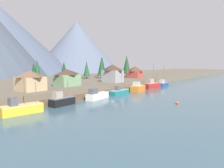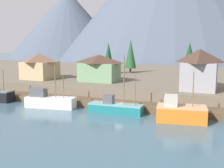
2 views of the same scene
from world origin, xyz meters
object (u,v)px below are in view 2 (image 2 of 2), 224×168
Objects in this scene: house_green at (99,68)px; house_grey at (200,69)px; conifer_back_right at (131,54)px; conifer_centre at (189,56)px; fishing_boat_teal at (115,107)px; conifer_back_left at (109,56)px; fishing_boat_white at (49,101)px; fishing_boat_orange at (180,112)px; house_tan at (40,66)px.

house_grey is at bearing -8.60° from house_green.
conifer_centre is (14.90, 2.56, -0.46)m from conifer_back_right.
conifer_back_left is at bearing 112.98° from fishing_boat_teal.
fishing_boat_white is 29.46m from conifer_back_left.
conifer_back_left is (-1.65, 28.79, 6.01)m from fishing_boat_white.
house_grey is (22.26, 12.06, 4.94)m from fishing_boat_white.
conifer_back_right reaches higher than house_green.
house_green is at bearing 131.95° from fishing_boat_orange.
conifer_back_right is at bearing 76.82° from fishing_boat_white.
conifer_back_right reaches higher than conifer_centre.
fishing_boat_white is at bearing -178.74° from fishing_boat_teal.
house_tan is (-33.06, 14.29, 4.12)m from fishing_boat_orange.
fishing_boat_teal reaches higher than house_tan.
fishing_boat_teal reaches higher than house_green.
fishing_boat_orange is at bearing -9.32° from fishing_boat_white.
house_green is 14.26m from conifer_back_left.
fishing_boat_teal is at bearing -75.25° from conifer_back_right.
fishing_boat_orange is 36.92m from conifer_centre.
fishing_boat_orange is 37.39m from conifer_back_left.
fishing_boat_teal reaches higher than fishing_boat_orange.
fishing_boat_teal is 1.18× the size of house_grey.
conifer_back_left reaches higher than house_green.
fishing_boat_white is 0.98× the size of fishing_boat_teal.
house_grey is at bearing 19.94° from fishing_boat_white.
house_grey is 29.20m from conifer_back_left.
fishing_boat_white is at bearing -86.72° from conifer_back_left.
conifer_back_left is 0.98× the size of conifer_centre.
house_green is at bearing -74.96° from conifer_back_left.
house_tan is at bearing -124.88° from conifer_back_left.
house_tan is 14.03m from house_green.
conifer_back_left reaches higher than fishing_boat_white.
fishing_boat_white is 11.39m from fishing_boat_teal.
conifer_back_right is (-8.64, 32.82, 6.70)m from fishing_boat_teal.
house_tan is at bearing -175.37° from house_green.
house_grey is at bearing -47.57° from conifer_back_right.
house_tan is 0.79× the size of conifer_back_right.
house_green is at bearing -126.80° from conifer_centre.
house_tan is (-23.34, 13.38, 4.53)m from fishing_boat_teal.
house_green is at bearing 4.63° from house_tan.
conifer_back_right is at bearing 52.91° from house_tan.
house_grey is at bearing 44.62° from fishing_boat_teal.
conifer_back_right is 15.12m from conifer_centre.
fishing_boat_white is at bearing 170.09° from fishing_boat_orange.
house_tan reaches higher than fishing_boat_white.
fishing_boat_orange is at bearing -84.54° from conifer_centre.
fishing_boat_teal is 9.78m from fishing_boat_orange.
fishing_boat_orange is at bearing -95.39° from house_grey.
house_grey reaches higher than fishing_boat_white.
fishing_boat_white is 1.05× the size of house_green.
house_tan is (-11.97, 13.99, 4.29)m from fishing_boat_white.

